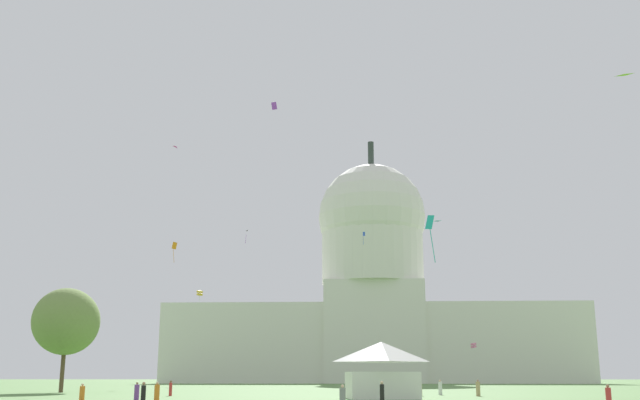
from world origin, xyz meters
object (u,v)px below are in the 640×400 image
Objects in this scene: person_grey_lawn_far_left at (343,399)px; kite_black_high at (246,233)px; kite_turquoise_low at (430,227)px; kite_blue_high at (364,235)px; person_black_near_tree_west at (382,393)px; kite_lime_high at (625,79)px; tree_west_mid at (66,321)px; person_orange_front_center at (82,393)px; person_olive_mid_left at (357,388)px; person_purple_near_tent at (137,392)px; event_tent at (382,370)px; person_red_back_right at (171,389)px; capitol_building at (373,297)px; person_red_deep_crowd at (609,398)px; kite_magenta_high at (172,148)px; person_white_aisle_center at (440,388)px; person_tan_lawn_far_right at (421,389)px; kite_cyan_high at (437,222)px; kite_violet_high at (274,106)px; person_tan_back_center at (478,389)px; kite_gold_mid at (200,293)px; person_black_edge_east at (143,395)px; kite_pink_low at (474,345)px; person_orange_front_right at (157,392)px; kite_orange_mid at (174,247)px.

kite_black_high is at bearing 22.76° from person_grey_lawn_far_left.
kite_turquoise_low is 1.43× the size of kite_blue_high.
person_black_near_tree_west is 53.35m from kite_lime_high.
kite_lime_high reaches higher than tree_west_mid.
tree_west_mid is 2.87× the size of kite_turquoise_low.
kite_black_high is (-4.99, 125.59, 38.63)m from person_orange_front_center.
kite_turquoise_low is at bearing -50.99° from person_olive_mid_left.
person_purple_near_tent is at bearing -47.83° from person_orange_front_center.
event_tent is 24.54m from person_red_back_right.
capitol_building is 8.76× the size of tree_west_mid.
kite_magenta_high is (-50.30, 75.27, 41.89)m from person_red_deep_crowd.
kite_blue_high is (-2.75, -27.45, 13.35)m from capitol_building.
event_tent is 122.18m from kite_blue_high.
kite_blue_high is (31.50, -2.95, -1.57)m from kite_black_high.
person_white_aisle_center is 0.91× the size of kite_lime_high.
event_tent reaches higher than person_red_back_right.
person_olive_mid_left is 32.38m from person_orange_front_center.
person_white_aisle_center is at bearing 57.03° from event_tent.
kite_lime_high is (25.53, 0.94, 35.92)m from person_tan_lawn_far_right.
event_tent reaches higher than person_olive_mid_left.
kite_cyan_high is at bearing 92.73° from person_olive_mid_left.
kite_violet_high reaches higher than kite_black_high.
kite_lime_high is at bearing -66.58° from person_red_deep_crowd.
kite_turquoise_low is at bearing 28.64° from person_purple_near_tent.
person_red_deep_crowd is 26.66m from kite_turquoise_low.
person_red_back_right is 63.79m from kite_lime_high.
person_olive_mid_left is 0.85× the size of kite_lime_high.
person_tan_back_center is 40.83m from kite_lime_high.
kite_gold_mid reaches higher than person_black_near_tree_west.
person_black_edge_east is at bearing -48.93° from person_purple_near_tent.
capitol_building reaches higher than kite_gold_mid.
person_black_near_tree_west is at bearing -51.31° from kite_pink_low.
capitol_building reaches higher than person_grey_lawn_far_left.
person_red_deep_crowd is at bearing 91.10° from person_white_aisle_center.
person_red_back_right is (-29.79, -5.99, -0.00)m from person_white_aisle_center.
person_purple_near_tent is (-2.65, 2.90, -0.03)m from person_orange_front_right.
person_orange_front_center is 131.50m from kite_black_high.
kite_blue_high is (-17.77, 11.01, -1.08)m from kite_cyan_high.
kite_lime_high is 1.26× the size of kite_pink_low.
person_white_aisle_center is at bearing 14.96° from kite_lime_high.
kite_orange_mid is (-45.94, 56.52, 26.43)m from person_white_aisle_center.
person_purple_near_tent is at bearing -106.40° from person_black_near_tree_west.
person_tan_back_center is 1.01× the size of person_black_edge_east.
kite_black_high is (-29.51, 104.44, 38.56)m from person_olive_mid_left.
kite_blue_high is at bearing -149.64° from person_orange_front_right.
kite_gold_mid reaches higher than person_black_edge_east.
event_tent is 4.63× the size of person_grey_lawn_far_left.
kite_pink_low is at bearing 89.11° from person_olive_mid_left.
kite_cyan_high is (37.13, 113.00, 38.07)m from person_orange_front_right.
person_black_edge_east reaches higher than person_purple_near_tent.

